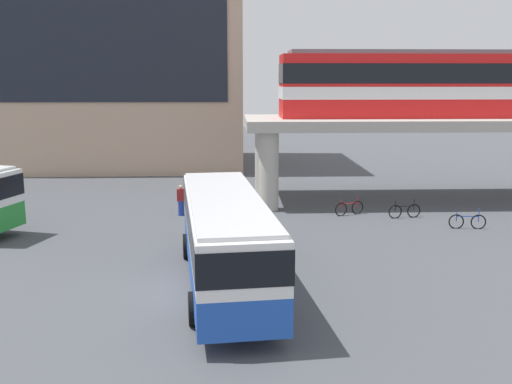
# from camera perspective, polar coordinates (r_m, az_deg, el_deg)

# --- Properties ---
(ground_plane) EXTENTS (120.00, 120.00, 0.00)m
(ground_plane) POSITION_cam_1_polar(r_m,az_deg,el_deg) (29.80, -5.44, -2.95)
(ground_plane) COLOR #47494F
(station_building) EXTENTS (22.29, 13.88, 20.35)m
(station_building) POSITION_cam_1_polar(r_m,az_deg,el_deg) (51.22, -14.42, 14.05)
(station_building) COLOR tan
(station_building) RESTS_ON ground_plane
(elevated_platform) EXTENTS (28.32, 6.63, 4.93)m
(elevated_platform) POSITION_cam_1_polar(r_m,az_deg,el_deg) (37.33, 21.37, 5.77)
(elevated_platform) COLOR #ADA89E
(elevated_platform) RESTS_ON ground_plane
(train) EXTENTS (24.29, 2.96, 3.84)m
(train) POSITION_cam_1_polar(r_m,az_deg,el_deg) (37.22, 21.68, 9.84)
(train) COLOR red
(train) RESTS_ON elevated_platform
(bus_main) EXTENTS (3.67, 11.24, 3.22)m
(bus_main) POSITION_cam_1_polar(r_m,az_deg,el_deg) (20.16, -3.04, -3.87)
(bus_main) COLOR #1E4CB2
(bus_main) RESTS_ON ground_plane
(bicycle_red) EXTENTS (1.67, 0.75, 1.04)m
(bicycle_red) POSITION_cam_1_polar(r_m,az_deg,el_deg) (31.58, 9.11, -1.57)
(bicycle_red) COLOR black
(bicycle_red) RESTS_ON ground_plane
(bicycle_blue) EXTENTS (1.78, 0.27, 1.04)m
(bicycle_blue) POSITION_cam_1_polar(r_m,az_deg,el_deg) (30.10, 19.95, -2.72)
(bicycle_blue) COLOR black
(bicycle_blue) RESTS_ON ground_plane
(bicycle_black) EXTENTS (1.78, 0.35, 1.04)m
(bicycle_black) POSITION_cam_1_polar(r_m,az_deg,el_deg) (31.50, 14.31, -1.81)
(bicycle_black) COLOR black
(bicycle_black) RESTS_ON ground_plane
(pedestrian_waiting_near_stop) EXTENTS (0.40, 0.32, 1.65)m
(pedestrian_waiting_near_stop) POSITION_cam_1_polar(r_m,az_deg,el_deg) (31.20, -7.34, -0.90)
(pedestrian_waiting_near_stop) COLOR navy
(pedestrian_waiting_near_stop) RESTS_ON ground_plane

